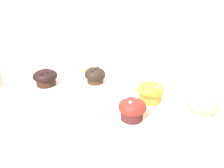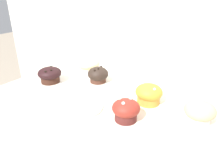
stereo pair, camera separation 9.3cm
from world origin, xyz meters
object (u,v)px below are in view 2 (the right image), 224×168
object	(u,v)px
muffin_back_right	(200,112)
muffin_back_center	(149,94)
muffin_front_right	(89,65)
serving_plate	(81,107)
muffin_back_left	(126,110)
muffin_front_center	(98,75)
muffin_front_left	(50,75)

from	to	relation	value
muffin_back_right	muffin_back_center	distance (m)	0.20
muffin_front_right	serving_plate	xyz separation A→B (m)	(0.22, -0.30, -0.03)
muffin_back_left	muffin_back_center	distance (m)	0.15
muffin_front_center	muffin_back_left	distance (m)	0.35
muffin_back_right	muffin_front_right	xyz separation A→B (m)	(-0.61, 0.13, -0.00)
muffin_back_left	muffin_front_left	size ratio (longest dim) A/B	0.87
muffin_front_left	serving_plate	distance (m)	0.31
muffin_back_center	muffin_front_right	bearing A→B (deg)	164.83
serving_plate	muffin_front_left	bearing A→B (deg)	161.99
muffin_back_left	muffin_back_center	bearing A→B (deg)	86.49
muffin_front_right	muffin_back_center	world-z (taller)	muffin_back_center
muffin_back_left	muffin_front_left	xyz separation A→B (m)	(-0.47, 0.06, -0.00)
muffin_front_center	muffin_front_right	xyz separation A→B (m)	(-0.12, 0.07, 0.00)
muffin_back_right	muffin_front_left	size ratio (longest dim) A/B	0.95
muffin_front_left	muffin_front_right	xyz separation A→B (m)	(0.07, 0.21, 0.00)
muffin_front_center	muffin_back_center	xyz separation A→B (m)	(0.29, -0.04, 0.00)
muffin_front_right	muffin_front_left	bearing A→B (deg)	-107.87
muffin_back_left	muffin_back_right	size ratio (longest dim) A/B	0.92
muffin_back_right	muffin_front_right	distance (m)	0.63
muffin_back_center	serving_plate	world-z (taller)	muffin_back_center
muffin_front_center	muffin_front_left	bearing A→B (deg)	-143.82
muffin_back_right	muffin_back_center	xyz separation A→B (m)	(-0.20, 0.02, -0.00)
muffin_back_left	muffin_front_right	xyz separation A→B (m)	(-0.40, 0.27, -0.00)
muffin_front_center	muffin_front_right	distance (m)	0.14
muffin_back_right	muffin_front_left	world-z (taller)	muffin_back_right
muffin_front_left	muffin_front_right	distance (m)	0.22
muffin_front_left	muffin_back_right	bearing A→B (deg)	6.17
muffin_front_left	serving_plate	bearing A→B (deg)	-18.01
muffin_front_left	muffin_front_right	bearing A→B (deg)	72.13
muffin_back_right	muffin_front_left	bearing A→B (deg)	-173.83
muffin_front_center	muffin_back_right	xyz separation A→B (m)	(0.49, -0.06, 0.00)
muffin_front_center	muffin_front_left	size ratio (longest dim) A/B	0.89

